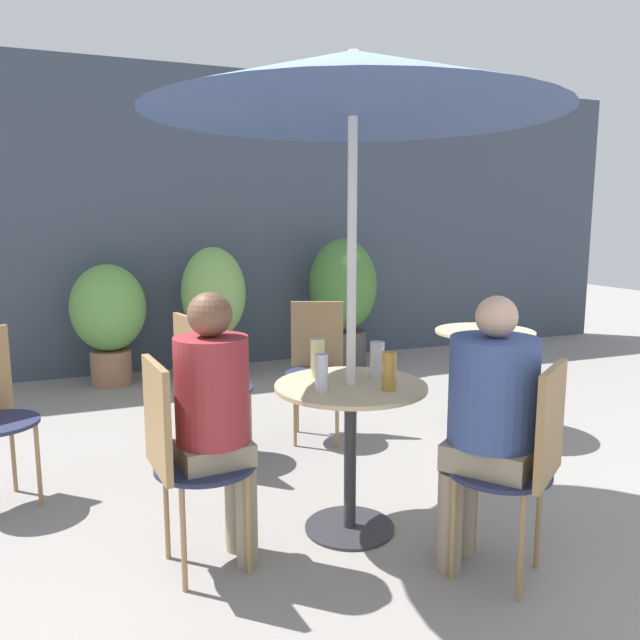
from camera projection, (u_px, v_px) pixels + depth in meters
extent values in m
plane|color=gray|center=(392.00, 549.00, 2.90)|extent=(20.00, 20.00, 0.00)
cube|color=#3D4756|center=(209.00, 221.00, 6.32)|extent=(10.00, 0.06, 3.00)
cylinder|color=#2D2D33|center=(350.00, 527.00, 3.09)|extent=(0.44, 0.44, 0.01)
cylinder|color=#2D2D33|center=(350.00, 458.00, 3.03)|extent=(0.06, 0.06, 0.70)
cylinder|color=#CCB284|center=(351.00, 386.00, 2.97)|extent=(0.73, 0.73, 0.02)
cylinder|color=#2D2D33|center=(481.00, 429.00, 4.52)|extent=(0.44, 0.44, 0.01)
cylinder|color=#2D2D33|center=(483.00, 381.00, 4.47)|extent=(0.06, 0.06, 0.70)
cylinder|color=#CCB284|center=(485.00, 332.00, 4.41)|extent=(0.69, 0.69, 0.02)
cylinder|color=#232847|center=(205.00, 466.00, 2.69)|extent=(0.44, 0.44, 0.02)
cylinder|color=#9E7A4C|center=(167.00, 511.00, 2.78)|extent=(0.02, 0.02, 0.46)
cylinder|color=#9E7A4C|center=(183.00, 540.00, 2.54)|extent=(0.02, 0.02, 0.46)
cylinder|color=#9E7A4C|center=(227.00, 498.00, 2.91)|extent=(0.02, 0.02, 0.46)
cylinder|color=#9E7A4C|center=(249.00, 524.00, 2.66)|extent=(0.02, 0.02, 0.46)
cube|color=#9E7A4C|center=(157.00, 418.00, 2.56)|extent=(0.07, 0.37, 0.47)
cylinder|color=#232847|center=(499.00, 471.00, 2.63)|extent=(0.44, 0.44, 0.02)
cylinder|color=#9E7A4C|center=(521.00, 547.00, 2.47)|extent=(0.02, 0.02, 0.46)
cylinder|color=#9E7A4C|center=(539.00, 519.00, 2.71)|extent=(0.02, 0.02, 0.46)
cylinder|color=#9E7A4C|center=(453.00, 529.00, 2.63)|extent=(0.02, 0.02, 0.46)
cylinder|color=#9E7A4C|center=(475.00, 503.00, 2.86)|extent=(0.02, 0.02, 0.46)
cube|color=#9E7A4C|center=(551.00, 424.00, 2.49)|extent=(0.32, 0.24, 0.47)
cylinder|color=#232847|center=(317.00, 374.00, 4.28)|extent=(0.44, 0.44, 0.02)
cylinder|color=#9E7A4C|center=(337.00, 402.00, 4.45)|extent=(0.02, 0.02, 0.46)
cylinder|color=#9E7A4C|center=(297.00, 401.00, 4.46)|extent=(0.02, 0.02, 0.46)
cylinder|color=#9E7A4C|center=(337.00, 414.00, 4.17)|extent=(0.02, 0.02, 0.46)
cylinder|color=#9E7A4C|center=(295.00, 414.00, 4.18)|extent=(0.02, 0.02, 0.46)
cube|color=#9E7A4C|center=(317.00, 334.00, 4.43)|extent=(0.35, 0.17, 0.47)
cylinder|color=#232847|center=(219.00, 388.00, 3.91)|extent=(0.44, 0.44, 0.02)
cylinder|color=#9E7A4C|center=(190.00, 423.00, 3.99)|extent=(0.02, 0.02, 0.46)
cylinder|color=#9E7A4C|center=(208.00, 435.00, 3.76)|extent=(0.02, 0.02, 0.46)
cylinder|color=#9E7A4C|center=(230.00, 415.00, 4.15)|extent=(0.02, 0.02, 0.46)
cylinder|color=#9E7A4C|center=(250.00, 427.00, 3.91)|extent=(0.02, 0.02, 0.46)
cube|color=#9E7A4C|center=(188.00, 354.00, 3.77)|extent=(0.11, 0.37, 0.47)
cylinder|color=#9E7A4C|center=(13.00, 453.00, 3.48)|extent=(0.02, 0.02, 0.46)
cylinder|color=#9E7A4C|center=(38.00, 465.00, 3.30)|extent=(0.02, 0.02, 0.46)
cylinder|color=gray|center=(247.00, 517.00, 2.73)|extent=(0.10, 0.10, 0.45)
cylinder|color=gray|center=(236.00, 504.00, 2.86)|extent=(0.10, 0.10, 0.45)
cube|color=gray|center=(214.00, 451.00, 2.69)|extent=(0.33, 0.30, 0.10)
cylinder|color=#9E2D33|center=(212.00, 390.00, 2.65)|extent=(0.32, 0.32, 0.46)
sphere|color=brown|center=(210.00, 314.00, 2.60)|extent=(0.19, 0.19, 0.19)
cylinder|color=gray|center=(463.00, 506.00, 2.83)|extent=(0.11, 0.11, 0.45)
cylinder|color=gray|center=(450.00, 521.00, 2.69)|extent=(0.11, 0.11, 0.45)
cube|color=gray|center=(490.00, 454.00, 2.64)|extent=(0.46, 0.47, 0.11)
cylinder|color=#384C84|center=(493.00, 390.00, 2.60)|extent=(0.37, 0.37, 0.45)
sphere|color=#DBAD89|center=(497.00, 317.00, 2.55)|extent=(0.17, 0.17, 0.17)
cylinder|color=beige|center=(318.00, 358.00, 3.07)|extent=(0.07, 0.07, 0.20)
cylinder|color=silver|center=(322.00, 373.00, 2.82)|extent=(0.06, 0.06, 0.18)
cylinder|color=#B28433|center=(389.00, 371.00, 2.86)|extent=(0.07, 0.07, 0.18)
cylinder|color=silver|center=(377.00, 359.00, 3.10)|extent=(0.07, 0.07, 0.18)
cylinder|color=#93664C|center=(112.00, 367.00, 5.76)|extent=(0.37, 0.37, 0.33)
ellipsoid|color=#609947|center=(108.00, 308.00, 5.67)|extent=(0.67, 0.67, 0.79)
cylinder|color=slate|center=(215.00, 358.00, 6.01)|extent=(0.42, 0.42, 0.39)
ellipsoid|color=#709E51|center=(214.00, 293.00, 5.91)|extent=(0.61, 0.61, 0.87)
cylinder|color=#47423D|center=(342.00, 348.00, 6.50)|extent=(0.49, 0.49, 0.37)
ellipsoid|color=#427533|center=(343.00, 285.00, 6.40)|extent=(0.70, 0.70, 0.95)
cylinder|color=silver|center=(351.00, 304.00, 2.91)|extent=(0.04, 0.04, 2.25)
cone|color=#3D5184|center=(353.00, 83.00, 2.75)|extent=(1.88, 1.88, 0.28)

